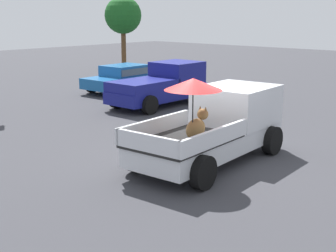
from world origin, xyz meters
name	(u,v)px	position (x,y,z in m)	size (l,w,h in m)	color
ground_plane	(209,162)	(0.00, 0.00, 0.00)	(80.00, 80.00, 0.00)	#38383D
pickup_truck_main	(218,124)	(0.42, 0.01, 0.99)	(5.17, 2.53, 2.41)	black
pickup_truck_red	(162,85)	(5.17, 6.46, 0.87)	(4.83, 2.22, 1.80)	black
parked_sedan_near	(124,77)	(6.60, 10.45, 0.74)	(4.38, 2.13, 1.33)	black
tree_by_lot	(123,16)	(12.33, 16.61, 3.71)	(2.46, 2.46, 4.98)	brown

